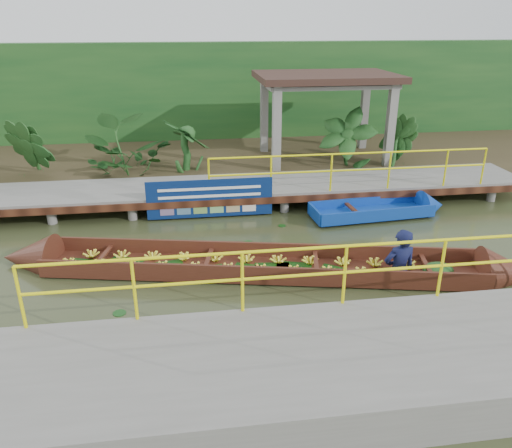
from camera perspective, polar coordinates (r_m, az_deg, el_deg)
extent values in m
plane|color=#2B3118|center=(10.89, 0.82, -3.89)|extent=(80.00, 80.00, 0.00)
cube|color=#342C1A|center=(17.81, -2.94, 7.50)|extent=(30.00, 8.00, 0.45)
cube|color=slate|center=(13.92, -1.40, 4.35)|extent=(16.00, 2.00, 0.15)
cube|color=black|center=(13.00, -0.87, 2.64)|extent=(16.00, 0.12, 0.18)
cylinder|color=#FDF20D|center=(13.32, 11.00, 7.92)|extent=(7.50, 0.05, 0.05)
cylinder|color=#FDF20D|center=(13.44, 10.86, 6.06)|extent=(7.50, 0.05, 0.05)
cylinder|color=#FDF20D|center=(13.45, 10.84, 5.86)|extent=(0.05, 0.05, 1.00)
cylinder|color=slate|center=(13.91, -26.32, 0.68)|extent=(0.24, 0.24, 0.55)
cylinder|color=slate|center=(15.35, -24.65, 2.89)|extent=(0.24, 0.24, 0.55)
cylinder|color=slate|center=(13.40, -18.21, 1.17)|extent=(0.24, 0.24, 0.55)
cylinder|color=slate|center=(14.89, -17.27, 3.40)|extent=(0.24, 0.24, 0.55)
cylinder|color=slate|center=(13.18, -9.64, 1.66)|extent=(0.24, 0.24, 0.55)
cylinder|color=slate|center=(14.69, -9.55, 3.87)|extent=(0.24, 0.24, 0.55)
cylinder|color=slate|center=(13.26, -0.98, 2.12)|extent=(0.24, 0.24, 0.55)
cylinder|color=slate|center=(14.76, -1.76, 4.28)|extent=(0.24, 0.24, 0.55)
cylinder|color=slate|center=(13.64, 7.40, 2.52)|extent=(0.24, 0.24, 0.55)
cylinder|color=slate|center=(15.10, 5.83, 4.59)|extent=(0.24, 0.24, 0.55)
cylinder|color=slate|center=(14.29, 15.17, 2.84)|extent=(0.24, 0.24, 0.55)
cylinder|color=slate|center=(15.69, 12.97, 4.82)|extent=(0.24, 0.24, 0.55)
cylinder|color=slate|center=(15.17, 22.16, 3.09)|extent=(0.24, 0.24, 0.55)
cylinder|color=slate|center=(16.50, 19.50, 4.96)|extent=(0.24, 0.24, 0.55)
cylinder|color=slate|center=(13.26, -0.98, 2.12)|extent=(0.24, 0.24, 0.55)
cube|color=slate|center=(7.53, 13.87, -15.47)|extent=(18.00, 2.40, 0.70)
cylinder|color=#FDF20D|center=(7.74, 11.75, -2.39)|extent=(10.00, 0.05, 0.05)
cylinder|color=#FDF20D|center=(7.94, 11.50, -5.34)|extent=(10.00, 0.05, 0.05)
cylinder|color=#FDF20D|center=(7.96, 11.47, -5.66)|extent=(0.05, 0.05, 1.00)
cube|color=slate|center=(15.33, 2.37, 10.31)|extent=(0.25, 0.25, 2.80)
cube|color=slate|center=(16.36, 15.08, 10.35)|extent=(0.25, 0.25, 2.80)
cube|color=slate|center=(17.65, 0.94, 11.96)|extent=(0.25, 0.25, 2.80)
cube|color=slate|center=(18.55, 12.24, 11.99)|extent=(0.25, 0.25, 2.80)
cube|color=slate|center=(16.67, 8.00, 15.65)|extent=(4.00, 2.60, 0.12)
cube|color=#34201A|center=(16.65, 8.04, 16.34)|extent=(4.40, 3.00, 0.20)
cube|color=#15441B|center=(19.89, -3.74, 14.30)|extent=(30.00, 0.80, 4.00)
cube|color=#3D1C10|center=(10.28, 0.64, -5.19)|extent=(8.89, 2.92, 0.07)
cube|color=#3D1C10|center=(10.70, 0.82, -3.08)|extent=(8.67, 1.91, 0.38)
cube|color=#3D1C10|center=(9.72, 0.46, -5.90)|extent=(8.67, 1.91, 0.38)
cone|color=#3D1C10|center=(11.58, -24.53, -3.56)|extent=(1.30, 1.27, 1.06)
cone|color=#3D1C10|center=(11.14, 26.93, -5.03)|extent=(1.30, 1.27, 1.06)
ellipsoid|color=#15441B|center=(10.66, 20.09, -4.95)|extent=(0.71, 0.61, 0.29)
imported|color=#0F1439|center=(10.11, 16.52, -0.62)|extent=(0.72, 0.50, 1.87)
cube|color=#0E379A|center=(13.38, 13.01, 1.18)|extent=(3.19, 1.21, 0.10)
cube|color=#0E379A|center=(13.73, 12.22, 2.37)|extent=(3.11, 0.34, 0.31)
cube|color=#0E379A|center=(12.95, 13.93, 0.96)|extent=(3.11, 0.34, 0.31)
cube|color=#0E379A|center=(12.75, 6.73, 1.15)|extent=(0.14, 0.94, 0.31)
cone|color=#0E379A|center=(14.20, 19.47, 1.97)|extent=(0.70, 0.92, 0.87)
cube|color=black|center=(13.11, 11.02, 1.68)|extent=(0.19, 0.94, 0.05)
cube|color=navy|center=(12.86, -5.27, 2.93)|extent=(3.23, 0.03, 1.01)
cube|color=white|center=(12.76, -5.31, 4.05)|extent=(2.62, 0.01, 0.07)
cube|color=white|center=(12.82, -5.28, 3.20)|extent=(2.62, 0.01, 0.07)
imported|color=#15441B|center=(16.00, -24.33, 7.53)|extent=(1.26, 1.26, 1.58)
imported|color=#15441B|center=(15.49, -15.36, 8.28)|extent=(1.26, 1.26, 1.58)
imported|color=#15441B|center=(15.36, -7.87, 8.76)|extent=(1.26, 1.26, 1.58)
imported|color=#15441B|center=(16.16, 10.37, 9.30)|extent=(1.26, 1.26, 1.58)
imported|color=#15441B|center=(16.69, 15.34, 9.28)|extent=(1.26, 1.26, 1.58)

